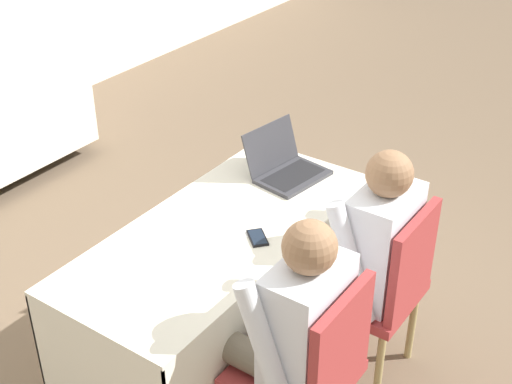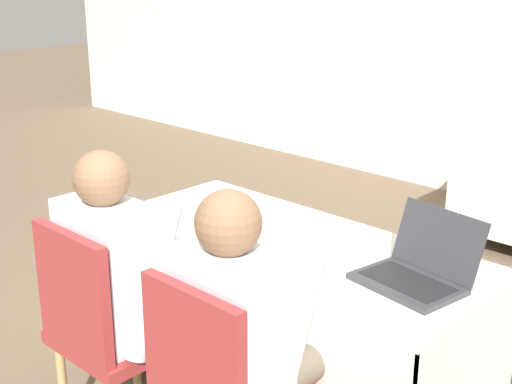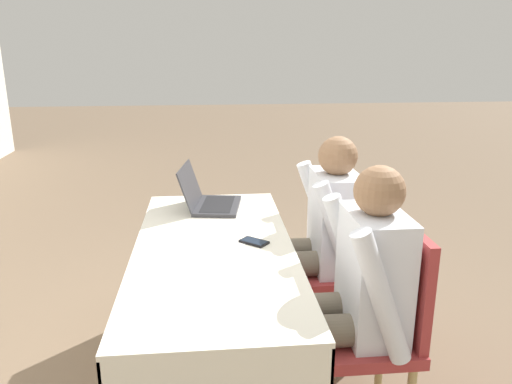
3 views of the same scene
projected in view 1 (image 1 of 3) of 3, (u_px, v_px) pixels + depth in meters
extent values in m
plane|color=brown|center=(225.00, 351.00, 3.56)|extent=(24.00, 24.00, 0.00)
cube|color=silver|center=(221.00, 229.00, 3.18)|extent=(1.60, 0.72, 0.02)
cube|color=silver|center=(286.00, 313.00, 3.17)|extent=(1.60, 0.01, 0.61)
cube|color=silver|center=(166.00, 259.00, 3.51)|extent=(1.60, 0.01, 0.61)
cube|color=silver|center=(310.00, 210.00, 3.90)|extent=(0.01, 0.72, 0.61)
cylinder|color=#333333|center=(224.00, 343.00, 3.53)|extent=(0.06, 0.06, 0.11)
cube|color=silver|center=(3.00, 142.00, 4.61)|extent=(1.60, 0.01, 0.61)
cube|color=silver|center=(60.00, 90.00, 5.34)|extent=(0.01, 0.72, 0.61)
cube|color=#333338|center=(293.00, 177.00, 3.54)|extent=(0.38, 0.29, 0.02)
cube|color=black|center=(293.00, 175.00, 3.54)|extent=(0.33, 0.21, 0.00)
cube|color=#333338|center=(271.00, 146.00, 3.57)|extent=(0.36, 0.13, 0.22)
cube|color=black|center=(271.00, 146.00, 3.57)|extent=(0.32, 0.11, 0.19)
cube|color=black|center=(258.00, 238.00, 3.10)|extent=(0.14, 0.14, 0.01)
cube|color=#192333|center=(258.00, 237.00, 3.09)|extent=(0.12, 0.13, 0.00)
cube|color=white|center=(214.00, 227.00, 3.18)|extent=(0.32, 0.36, 0.00)
cylinder|color=tan|center=(279.00, 372.00, 3.15)|extent=(0.04, 0.04, 0.42)
cube|color=#9E3333|center=(293.00, 374.00, 2.82)|extent=(0.44, 0.44, 0.05)
cube|color=#9E3333|center=(341.00, 347.00, 2.59)|extent=(0.40, 0.04, 0.45)
cylinder|color=tan|center=(347.00, 297.00, 3.59)|extent=(0.04, 0.04, 0.42)
cylinder|color=tan|center=(311.00, 336.00, 3.34)|extent=(0.04, 0.04, 0.42)
cylinder|color=tan|center=(412.00, 324.00, 3.42)|extent=(0.04, 0.04, 0.42)
cylinder|color=tan|center=(379.00, 367.00, 3.17)|extent=(0.04, 0.04, 0.42)
cube|color=#9E3333|center=(366.00, 291.00, 3.26)|extent=(0.44, 0.44, 0.05)
cube|color=#9E3333|center=(413.00, 262.00, 3.04)|extent=(0.40, 0.04, 0.45)
cylinder|color=#665B4C|center=(278.00, 331.00, 2.90)|extent=(0.13, 0.42, 0.13)
cylinder|color=#665B4C|center=(253.00, 357.00, 2.77)|extent=(0.13, 0.42, 0.13)
cylinder|color=#665B4C|center=(243.00, 367.00, 3.14)|extent=(0.10, 0.10, 0.47)
cube|color=silver|center=(306.00, 324.00, 2.65)|extent=(0.36, 0.22, 0.52)
cylinder|color=silver|center=(325.00, 289.00, 2.81)|extent=(0.08, 0.26, 0.54)
cylinder|color=silver|center=(266.00, 351.00, 2.52)|extent=(0.08, 0.26, 0.54)
sphere|color=#8C6647|center=(310.00, 247.00, 2.47)|extent=(0.20, 0.20, 0.20)
cylinder|color=#665B4C|center=(352.00, 256.00, 3.34)|extent=(0.13, 0.42, 0.13)
cylinder|color=#665B4C|center=(333.00, 276.00, 3.22)|extent=(0.13, 0.42, 0.13)
cylinder|color=#665B4C|center=(316.00, 292.00, 3.58)|extent=(0.10, 0.10, 0.47)
cylinder|color=#665B4C|center=(297.00, 312.00, 3.46)|extent=(0.10, 0.10, 0.47)
cube|color=silver|center=(382.00, 244.00, 3.09)|extent=(0.36, 0.22, 0.52)
cylinder|color=silver|center=(394.00, 218.00, 3.25)|extent=(0.08, 0.26, 0.54)
cylinder|color=silver|center=(351.00, 263.00, 2.96)|extent=(0.08, 0.26, 0.54)
sphere|color=#8C6647|center=(390.00, 174.00, 2.91)|extent=(0.20, 0.20, 0.20)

